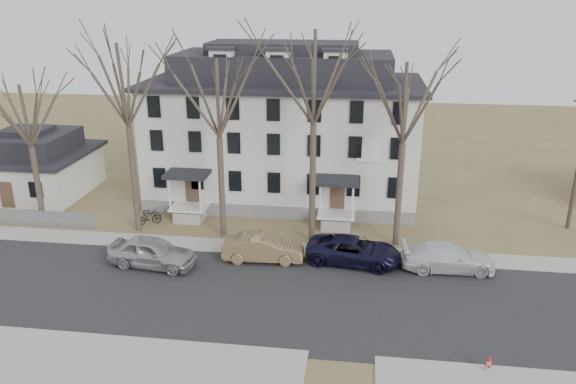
# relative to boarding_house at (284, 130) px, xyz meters

# --- Properties ---
(ground) EXTENTS (120.00, 120.00, 0.00)m
(ground) POSITION_rel_boarding_house_xyz_m (2.00, -17.95, -5.38)
(ground) COLOR olive
(ground) RESTS_ON ground
(main_road) EXTENTS (120.00, 10.00, 0.04)m
(main_road) POSITION_rel_boarding_house_xyz_m (2.00, -15.95, -5.38)
(main_road) COLOR #27272A
(main_road) RESTS_ON ground
(far_sidewalk) EXTENTS (120.00, 2.00, 0.08)m
(far_sidewalk) POSITION_rel_boarding_house_xyz_m (2.00, -9.95, -5.38)
(far_sidewalk) COLOR #A09F97
(far_sidewalk) RESTS_ON ground
(near_sidewalk_left) EXTENTS (20.00, 5.00, 0.08)m
(near_sidewalk_left) POSITION_rel_boarding_house_xyz_m (-6.00, -22.95, -5.38)
(near_sidewalk_left) COLOR #A09F97
(near_sidewalk_left) RESTS_ON ground
(yellow_curb) EXTENTS (14.00, 0.25, 0.06)m
(yellow_curb) POSITION_rel_boarding_house_xyz_m (7.00, -10.85, -5.38)
(yellow_curb) COLOR gold
(yellow_curb) RESTS_ON ground
(boarding_house) EXTENTS (20.80, 12.36, 12.05)m
(boarding_house) POSITION_rel_boarding_house_xyz_m (0.00, 0.00, 0.00)
(boarding_house) COLOR slate
(boarding_house) RESTS_ON ground
(small_house) EXTENTS (8.70, 8.70, 5.00)m
(small_house) POSITION_rel_boarding_house_xyz_m (-20.00, -1.96, -3.13)
(small_house) COLOR silver
(small_house) RESTS_ON ground
(fence) EXTENTS (14.00, 0.06, 1.20)m
(fence) POSITION_rel_boarding_house_xyz_m (-19.00, -8.45, -5.38)
(fence) COLOR gray
(fence) RESTS_ON ground
(tree_far_left) EXTENTS (8.40, 8.40, 13.72)m
(tree_far_left) POSITION_rel_boarding_house_xyz_m (-9.00, -8.15, 4.96)
(tree_far_left) COLOR #473B31
(tree_far_left) RESTS_ON ground
(tree_mid_left) EXTENTS (7.80, 7.80, 12.74)m
(tree_mid_left) POSITION_rel_boarding_house_xyz_m (-3.00, -8.15, 4.22)
(tree_mid_left) COLOR #473B31
(tree_mid_left) RESTS_ON ground
(tree_center) EXTENTS (9.00, 9.00, 14.70)m
(tree_center) POSITION_rel_boarding_house_xyz_m (3.00, -8.15, 5.71)
(tree_center) COLOR #473B31
(tree_center) RESTS_ON ground
(tree_mid_right) EXTENTS (7.80, 7.80, 12.74)m
(tree_mid_right) POSITION_rel_boarding_house_xyz_m (8.50, -8.15, 4.22)
(tree_mid_right) COLOR #473B31
(tree_mid_right) RESTS_ON ground
(tree_bungalow) EXTENTS (6.60, 6.60, 10.78)m
(tree_bungalow) POSITION_rel_boarding_house_xyz_m (-16.00, -8.15, 2.74)
(tree_bungalow) COLOR #473B31
(tree_bungalow) RESTS_ON ground
(car_silver) EXTENTS (5.48, 2.75, 1.79)m
(car_silver) POSITION_rel_boarding_house_xyz_m (-6.09, -13.21, -4.48)
(car_silver) COLOR #A6A9AC
(car_silver) RESTS_ON ground
(car_tan) EXTENTS (5.01, 2.02, 1.62)m
(car_tan) POSITION_rel_boarding_house_xyz_m (0.34, -11.60, -4.57)
(car_tan) COLOR olive
(car_tan) RESTS_ON ground
(car_navy) EXTENTS (6.00, 3.36, 1.58)m
(car_navy) POSITION_rel_boarding_house_xyz_m (5.84, -11.21, -4.59)
(car_navy) COLOR black
(car_navy) RESTS_ON ground
(car_white) EXTENTS (5.59, 2.52, 1.59)m
(car_white) POSITION_rel_boarding_house_xyz_m (11.34, -11.37, -4.59)
(car_white) COLOR silver
(car_white) RESTS_ON ground
(bicycle_left) EXTENTS (1.59, 0.86, 0.79)m
(bicycle_left) POSITION_rel_boarding_house_xyz_m (-8.87, -5.96, -4.98)
(bicycle_left) COLOR black
(bicycle_left) RESTS_ON ground
(bicycle_right) EXTENTS (1.80, 1.28, 1.07)m
(bicycle_right) POSITION_rel_boarding_house_xyz_m (-8.61, -7.21, -4.85)
(bicycle_right) COLOR black
(bicycle_right) RESTS_ON ground
(fire_hydrant) EXTENTS (0.32, 0.30, 0.77)m
(fire_hydrant) POSITION_rel_boarding_house_xyz_m (11.85, -20.89, -4.99)
(fire_hydrant) COLOR #B7B7BA
(fire_hydrant) RESTS_ON ground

